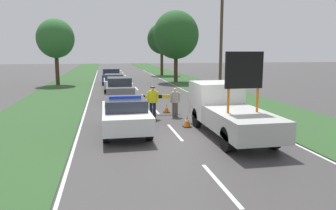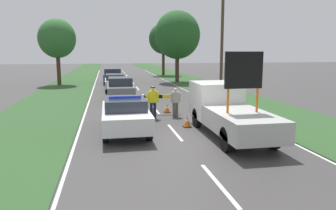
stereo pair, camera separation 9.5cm
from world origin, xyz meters
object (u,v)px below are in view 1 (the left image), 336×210
(traffic_cone_near_truck, at_px, (139,109))
(roadside_tree_mid_left, at_px, (55,39))
(pedestrian_civilian, at_px, (175,100))
(traffic_cone_near_police, at_px, (187,121))
(road_barrier, at_px, (154,98))
(queued_car_hatch_blue, at_px, (111,76))
(utility_pole, at_px, (221,40))
(police_officer, at_px, (153,99))
(roadside_tree_near_right, at_px, (176,35))
(work_truck, at_px, (227,109))
(queued_car_suv_grey, at_px, (119,89))
(traffic_cone_behind_barrier, at_px, (206,108))
(queued_car_sedan_silver, at_px, (114,82))
(police_car, at_px, (125,114))
(roadside_tree_near_left, at_px, (162,39))
(traffic_cone_centre_front, at_px, (167,108))

(traffic_cone_near_truck, bearing_deg, roadside_tree_mid_left, 110.17)
(pedestrian_civilian, relative_size, traffic_cone_near_police, 2.93)
(road_barrier, height_order, queued_car_hatch_blue, queued_car_hatch_blue)
(utility_pole, bearing_deg, traffic_cone_near_truck, -147.56)
(police_officer, distance_m, roadside_tree_near_right, 20.58)
(roadside_tree_near_right, bearing_deg, work_truck, -97.06)
(queued_car_suv_grey, bearing_deg, roadside_tree_near_right, -118.37)
(traffic_cone_near_truck, bearing_deg, road_barrier, 18.71)
(traffic_cone_behind_barrier, xyz_separation_m, roadside_tree_mid_left, (-10.24, 17.82, 4.37))
(queued_car_sedan_silver, distance_m, utility_pole, 10.95)
(work_truck, height_order, queued_car_sedan_silver, work_truck)
(work_truck, height_order, police_officer, work_truck)
(queued_car_hatch_blue, bearing_deg, traffic_cone_near_truck, 93.31)
(road_barrier, relative_size, police_officer, 1.68)
(work_truck, relative_size, roadside_tree_mid_left, 0.91)
(pedestrian_civilian, bearing_deg, queued_car_sedan_silver, 91.05)
(traffic_cone_near_police, bearing_deg, queued_car_sedan_silver, 101.19)
(traffic_cone_near_police, bearing_deg, road_barrier, 107.44)
(police_officer, xyz_separation_m, queued_car_hatch_blue, (-1.70, 19.14, -0.19))
(queued_car_sedan_silver, bearing_deg, traffic_cone_behind_barrier, 112.01)
(police_officer, height_order, utility_pole, utility_pole)
(road_barrier, relative_size, pedestrian_civilian, 1.84)
(queued_car_suv_grey, bearing_deg, police_officer, 101.87)
(police_car, distance_m, utility_pole, 10.67)
(queued_car_sedan_silver, bearing_deg, roadside_tree_mid_left, -48.07)
(police_officer, relative_size, queued_car_suv_grey, 0.39)
(roadside_tree_near_left, xyz_separation_m, roadside_tree_mid_left, (-12.86, -11.35, -0.46))
(work_truck, distance_m, utility_pole, 9.41)
(road_barrier, height_order, pedestrian_civilian, pedestrian_civilian)
(queued_car_hatch_blue, bearing_deg, roadside_tree_near_right, -178.01)
(roadside_tree_near_left, bearing_deg, traffic_cone_near_truck, -102.36)
(traffic_cone_near_police, bearing_deg, traffic_cone_near_truck, 121.86)
(road_barrier, xyz_separation_m, roadside_tree_mid_left, (-7.35, 17.40, 3.81))
(queued_car_suv_grey, height_order, roadside_tree_mid_left, roadside_tree_mid_left)
(traffic_cone_near_police, bearing_deg, work_truck, -49.28)
(police_officer, xyz_separation_m, pedestrian_civilian, (1.23, 0.22, -0.10))
(queued_car_suv_grey, xyz_separation_m, roadside_tree_near_left, (7.12, 23.23, 4.31))
(roadside_tree_near_right, xyz_separation_m, roadside_tree_mid_left, (-12.61, -0.85, -0.51))
(traffic_cone_near_police, bearing_deg, traffic_cone_behind_barrier, 58.26)
(traffic_cone_near_police, xyz_separation_m, traffic_cone_centre_front, (-0.26, 3.71, -0.01))
(traffic_cone_near_truck, relative_size, roadside_tree_near_right, 0.09)
(roadside_tree_near_left, xyz_separation_m, utility_pole, (-0.37, -25.23, -0.95))
(police_officer, height_order, queued_car_sedan_silver, police_officer)
(police_officer, bearing_deg, roadside_tree_near_left, -77.30)
(police_car, height_order, queued_car_suv_grey, queued_car_suv_grey)
(work_truck, height_order, pedestrian_civilian, work_truck)
(road_barrier, relative_size, queued_car_sedan_silver, 0.69)
(police_officer, bearing_deg, pedestrian_civilian, -146.39)
(traffic_cone_behind_barrier, bearing_deg, traffic_cone_centre_front, 159.97)
(road_barrier, height_order, roadside_tree_near_left, roadside_tree_near_left)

